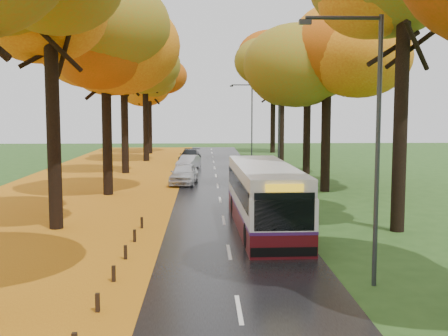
{
  "coord_description": "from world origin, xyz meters",
  "views": [
    {
      "loc": [
        -0.89,
        -8.29,
        5.29
      ],
      "look_at": [
        0.0,
        17.42,
        2.6
      ],
      "focal_mm": 45.0,
      "sensor_mm": 36.0,
      "label": 1
    }
  ],
  "objects": [
    {
      "name": "leaf_verge",
      "position": [
        -9.0,
        25.0,
        0.01
      ],
      "size": [
        12.0,
        90.0,
        0.02
      ],
      "primitive_type": "cube",
      "color": "#9B4B0E",
      "rests_on": "ground"
    },
    {
      "name": "car_silver",
      "position": [
        -2.3,
        40.74,
        0.67
      ],
      "size": [
        2.2,
        4.02,
        1.26
      ],
      "primitive_type": "imported",
      "rotation": [
        0.0,
        0.0,
        -0.24
      ],
      "color": "#9EA0A6",
      "rests_on": "road"
    },
    {
      "name": "streetlamp_mid",
      "position": [
        3.95,
        30.0,
        4.71
      ],
      "size": [
        2.45,
        0.18,
        8.0
      ],
      "color": "#333538",
      "rests_on": "ground"
    },
    {
      "name": "trees_right",
      "position": [
        7.19,
        26.91,
        9.69
      ],
      "size": [
        9.3,
        74.2,
        13.96
      ],
      "color": "black",
      "rests_on": "ground"
    },
    {
      "name": "trees_left",
      "position": [
        -7.18,
        27.06,
        9.53
      ],
      "size": [
        9.2,
        74.0,
        13.88
      ],
      "color": "black",
      "rests_on": "ground"
    },
    {
      "name": "streetlamp_far",
      "position": [
        3.95,
        52.0,
        4.71
      ],
      "size": [
        2.45,
        0.18,
        8.0
      ],
      "color": "#333538",
      "rests_on": "ground"
    },
    {
      "name": "streetlamp_near",
      "position": [
        3.95,
        8.0,
        4.71
      ],
      "size": [
        2.45,
        0.18,
        8.0
      ],
      "color": "#333538",
      "rests_on": "ground"
    },
    {
      "name": "car_white",
      "position": [
        -2.35,
        30.98,
        0.78
      ],
      "size": [
        2.16,
        4.5,
        1.48
      ],
      "primitive_type": "imported",
      "rotation": [
        0.0,
        0.0,
        -0.09
      ],
      "color": "silver",
      "rests_on": "road"
    },
    {
      "name": "centre_line",
      "position": [
        0.0,
        25.0,
        0.04
      ],
      "size": [
        0.12,
        90.0,
        0.01
      ],
      "primitive_type": "cube",
      "color": "silver",
      "rests_on": "road"
    },
    {
      "name": "car_dark",
      "position": [
        -2.35,
        46.91,
        0.71
      ],
      "size": [
        2.27,
        4.76,
        1.34
      ],
      "primitive_type": "imported",
      "rotation": [
        0.0,
        0.0,
        -0.09
      ],
      "color": "black",
      "rests_on": "road"
    },
    {
      "name": "leaf_drift",
      "position": [
        -3.05,
        25.0,
        0.04
      ],
      "size": [
        0.9,
        90.0,
        0.01
      ],
      "primitive_type": "cube",
      "color": "#C48314",
      "rests_on": "road"
    },
    {
      "name": "road",
      "position": [
        0.0,
        25.0,
        0.02
      ],
      "size": [
        6.5,
        90.0,
        0.04
      ],
      "primitive_type": "cube",
      "color": "black",
      "rests_on": "ground"
    },
    {
      "name": "bollard_row",
      "position": [
        -3.7,
        4.7,
        0.26
      ],
      "size": [
        0.11,
        23.51,
        0.52
      ],
      "color": "black",
      "rests_on": "ground"
    },
    {
      "name": "bus",
      "position": [
        1.74,
        16.16,
        1.51
      ],
      "size": [
        2.72,
        10.73,
        2.81
      ],
      "rotation": [
        0.0,
        0.0,
        0.03
      ],
      "color": "#4C0C11",
      "rests_on": "road"
    }
  ]
}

